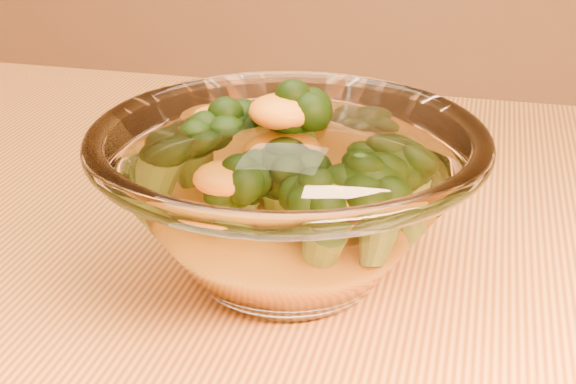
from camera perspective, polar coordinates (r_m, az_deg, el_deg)
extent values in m
cube|color=gold|center=(0.50, 10.06, -9.88)|extent=(1.20, 0.80, 0.04)
cylinder|color=brown|center=(1.14, -18.53, -11.59)|extent=(0.06, 0.06, 0.71)
ellipsoid|color=white|center=(0.50, 0.00, -5.28)|extent=(0.10, 0.10, 0.02)
torus|color=white|center=(0.46, 0.00, 3.88)|extent=(0.24, 0.24, 0.01)
ellipsoid|color=orange|center=(0.49, 0.00, -2.87)|extent=(0.12, 0.12, 0.03)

